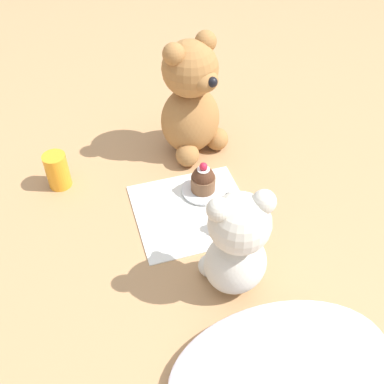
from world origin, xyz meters
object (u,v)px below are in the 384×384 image
(juice_glass, at_px, (57,171))
(teddy_bear_tan, at_px, (191,102))
(saucer_plate, at_px, (203,190))
(cupcake_near_cream_bear, at_px, (232,221))
(teddy_bear_cream, at_px, (237,244))
(cupcake_near_tan_bear, at_px, (203,180))

(juice_glass, bearing_deg, teddy_bear_tan, -172.97)
(saucer_plate, bearing_deg, cupcake_near_cream_bear, 98.80)
(teddy_bear_tan, bearing_deg, cupcake_near_cream_bear, -114.12)
(cupcake_near_cream_bear, bearing_deg, teddy_bear_cream, 70.95)
(juice_glass, bearing_deg, teddy_bear_cream, 127.59)
(teddy_bear_cream, xyz_separation_m, saucer_plate, (-0.02, -0.23, -0.10))
(saucer_plate, distance_m, juice_glass, 0.31)
(saucer_plate, xyz_separation_m, juice_glass, (0.29, -0.12, 0.03))
(teddy_bear_tan, xyz_separation_m, saucer_plate, (0.02, 0.15, -0.12))
(cupcake_near_cream_bear, xyz_separation_m, juice_glass, (0.31, -0.23, 0.01))
(cupcake_near_cream_bear, height_order, cupcake_near_tan_bear, cupcake_near_tan_bear)
(saucer_plate, bearing_deg, cupcake_near_tan_bear, -90.00)
(teddy_bear_tan, relative_size, juice_glass, 3.42)
(juice_glass, bearing_deg, cupcake_near_cream_bear, 142.56)
(teddy_bear_cream, bearing_deg, teddy_bear_tan, -92.74)
(cupcake_near_cream_bear, xyz_separation_m, cupcake_near_tan_bear, (0.02, -0.12, 0.01))
(saucer_plate, height_order, juice_glass, juice_glass)
(teddy_bear_cream, relative_size, teddy_bear_tan, 0.79)
(teddy_bear_tan, distance_m, cupcake_near_cream_bear, 0.29)
(cupcake_near_cream_bear, relative_size, saucer_plate, 0.75)
(teddy_bear_cream, height_order, cupcake_near_tan_bear, teddy_bear_cream)
(cupcake_near_cream_bear, relative_size, cupcake_near_tan_bear, 0.96)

